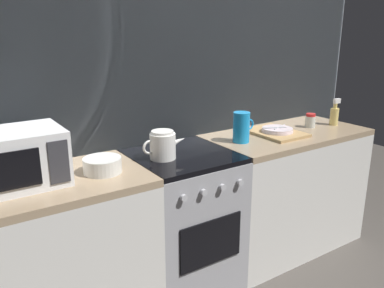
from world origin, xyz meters
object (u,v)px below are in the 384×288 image
mixing_bowl (102,165)px  spray_bottle (334,115)px  microwave (13,159)px  pitcher (241,127)px  spice_jar (310,121)px  kettle (163,145)px  stove_unit (183,221)px  dish_pile (276,132)px

mixing_bowl → spray_bottle: 1.88m
microwave → pitcher: bearing=-1.3°
pitcher → spice_jar: bearing=0.8°
microwave → spray_bottle: bearing=-1.8°
kettle → mixing_bowl: 0.38m
stove_unit → dish_pile: dish_pile is taller
microwave → pitcher: microwave is taller
stove_unit → microwave: (-0.93, 0.04, 0.59)m
microwave → spice_jar: microwave is taller
stove_unit → kettle: bearing=-176.1°
kettle → dish_pile: 0.93m
pitcher → kettle: bearing=-178.7°
microwave → mixing_bowl: bearing=-9.1°
microwave → dish_pile: bearing=-0.8°
pitcher → stove_unit: bearing=-179.5°
pitcher → spray_bottle: bearing=-2.6°
stove_unit → pitcher: 0.72m
microwave → spice_jar: (2.08, -0.02, -0.08)m
spray_bottle → kettle: bearing=179.0°
stove_unit → spray_bottle: size_ratio=4.43×
kettle → dish_pile: (0.93, 0.02, -0.06)m
mixing_bowl → dish_pile: size_ratio=0.50×
dish_pile → spray_bottle: (0.57, -0.05, 0.06)m
dish_pile → spray_bottle: spray_bottle is taller
stove_unit → dish_pile: bearing=0.8°
kettle → spice_jar: kettle is taller
spice_jar → dish_pile: bearing=-179.6°
dish_pile → spice_jar: spice_jar is taller
microwave → kettle: 0.79m
stove_unit → mixing_bowl: 0.71m
kettle → pitcher: bearing=1.3°
stove_unit → pitcher: pitcher is taller
stove_unit → pitcher: size_ratio=4.50×
stove_unit → pitcher: (0.46, 0.00, 0.55)m
stove_unit → dish_pile: (0.79, 0.01, 0.47)m
microwave → mixing_bowl: 0.43m
microwave → pitcher: size_ratio=2.30×
mixing_bowl → kettle: bearing=3.3°
kettle → spray_bottle: (1.50, -0.03, -0.00)m
pitcher → spice_jar: size_ratio=1.90×
spray_bottle → stove_unit: bearing=178.5°
pitcher → dish_pile: size_ratio=0.50×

